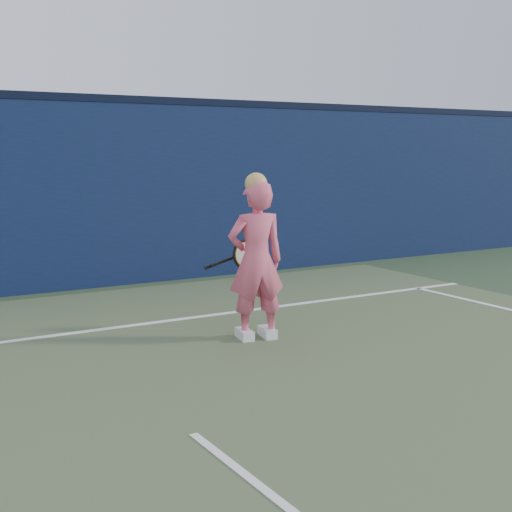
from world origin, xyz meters
TOP-DOWN VIEW (x-y plane):
  - ground at (0.00, 0.00)m, footprint 80.00×80.00m
  - backstop_wall at (0.00, 6.50)m, footprint 24.00×0.40m
  - wall_cap at (0.00, 6.50)m, footprint 24.00×0.42m
  - player at (1.60, 2.91)m, footprint 0.63×0.48m
  - racket at (1.70, 3.35)m, footprint 0.60×0.14m

SIDE VIEW (x-z plane):
  - ground at x=0.00m, z-range 0.00..0.00m
  - racket at x=1.70m, z-range 0.62..0.94m
  - player at x=1.60m, z-range -0.03..1.62m
  - backstop_wall at x=0.00m, z-range 0.00..2.50m
  - wall_cap at x=0.00m, z-range 2.50..2.60m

